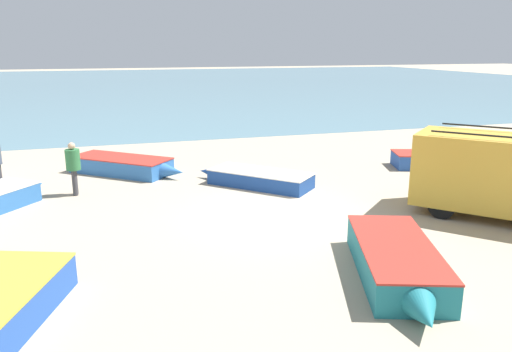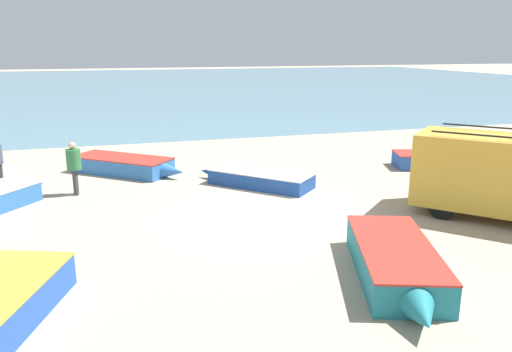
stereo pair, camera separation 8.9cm
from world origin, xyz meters
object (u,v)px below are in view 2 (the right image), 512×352
at_px(fishing_rowboat_5, 125,165).
at_px(fisherman_1, 74,164).
at_px(parked_van, 511,175).
at_px(fishing_rowboat_2, 455,160).
at_px(fishing_rowboat_0, 258,178).
at_px(fishing_rowboat_3, 396,263).

height_order(fishing_rowboat_5, fisherman_1, fisherman_1).
relative_size(parked_van, fishing_rowboat_2, 0.93).
xyz_separation_m(parked_van, fishing_rowboat_2, (2.61, 5.53, -0.96)).
bearing_deg(fishing_rowboat_5, fishing_rowboat_0, 4.47).
bearing_deg(fishing_rowboat_2, parked_van, -97.61).
xyz_separation_m(fishing_rowboat_0, fisherman_1, (-5.91, 0.65, 0.76)).
distance_m(fishing_rowboat_0, fishing_rowboat_5, 5.26).
distance_m(fishing_rowboat_3, fishing_rowboat_5, 11.74).
bearing_deg(fishing_rowboat_3, fishing_rowboat_5, -135.77).
xyz_separation_m(fishing_rowboat_2, fishing_rowboat_5, (-12.48, 2.76, 0.01)).
xyz_separation_m(fishing_rowboat_2, fishing_rowboat_3, (-7.53, -7.89, 0.05)).
distance_m(fishing_rowboat_0, fishing_rowboat_3, 7.62).
relative_size(fishing_rowboat_0, fishing_rowboat_5, 0.88).
bearing_deg(fisherman_1, fishing_rowboat_0, -4.35).
xyz_separation_m(fishing_rowboat_0, fishing_rowboat_3, (0.67, -7.59, 0.08)).
xyz_separation_m(fishing_rowboat_3, fisherman_1, (-6.58, 8.24, 0.68)).
xyz_separation_m(parked_van, fishing_rowboat_3, (-4.92, -2.36, -0.91)).
relative_size(fishing_rowboat_2, fisherman_1, 3.08).
distance_m(fishing_rowboat_5, fisherman_1, 3.00).
height_order(parked_van, fishing_rowboat_0, parked_van).
height_order(parked_van, fishing_rowboat_3, parked_van).
distance_m(parked_van, fisherman_1, 12.92).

